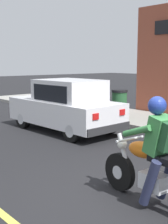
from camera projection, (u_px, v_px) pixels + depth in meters
name	position (u px, v px, depth m)	size (l,w,h in m)	color
ground_plane	(146.00, 203.00, 4.67)	(80.00, 80.00, 0.00)	black
motorcycle_with_rider	(154.00, 162.00, 4.46)	(0.60, 2.02, 1.62)	black
car_hatchback	(66.00, 106.00, 9.39)	(1.78, 3.84, 1.57)	black
trash_bin	(119.00, 104.00, 10.97)	(0.56, 0.56, 0.98)	#23512D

